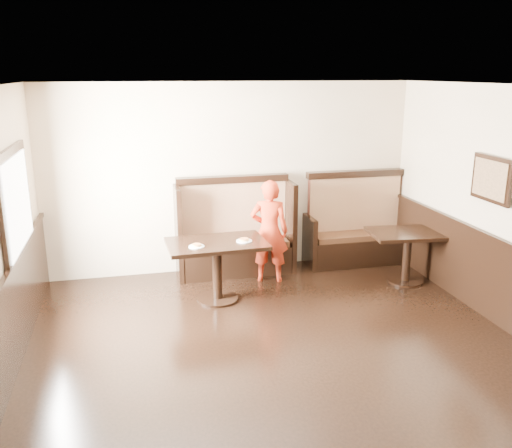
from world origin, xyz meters
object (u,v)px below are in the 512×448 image
object	(u,v)px
table_main	(217,256)
table_neighbor	(408,245)
booth_main	(235,238)
booth_neighbor	(356,233)
child	(269,231)

from	to	relation	value
table_main	table_neighbor	distance (m)	2.75
booth_main	booth_neighbor	world-z (taller)	same
table_main	child	xyz separation A→B (m)	(0.84, 0.53, 0.12)
booth_main	table_neighbor	distance (m)	2.51
child	booth_main	bearing A→B (deg)	-32.26
table_main	booth_main	bearing A→B (deg)	64.02
booth_main	table_main	bearing A→B (deg)	-113.56
table_main	table_neighbor	bearing A→B (deg)	-2.18
booth_main	child	size ratio (longest dim) A/B	1.18
table_neighbor	child	size ratio (longest dim) A/B	0.78
booth_neighbor	table_neighbor	world-z (taller)	booth_neighbor
booth_main	child	xyz separation A→B (m)	(0.41, -0.47, 0.22)
booth_main	table_main	distance (m)	1.09
booth_neighbor	table_neighbor	distance (m)	1.05
booth_neighbor	child	bearing A→B (deg)	-162.97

